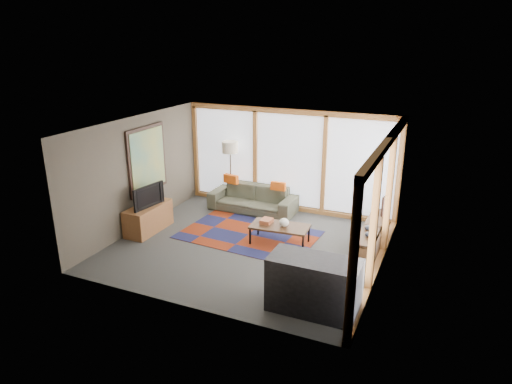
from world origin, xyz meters
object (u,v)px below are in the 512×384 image
at_px(bookshelf, 372,238).
at_px(tv_console, 148,218).
at_px(bar_counter, 314,285).
at_px(floor_lamp, 231,173).
at_px(television, 146,196).
at_px(sofa, 253,199).
at_px(coffee_table, 280,234).

bearing_deg(bookshelf, tv_console, -167.59).
bearing_deg(tv_console, bar_counter, -19.71).
height_order(floor_lamp, television, floor_lamp).
relative_size(sofa, floor_lamp, 1.32).
distance_m(sofa, floor_lamp, 0.97).
height_order(bookshelf, television, television).
relative_size(bookshelf, television, 2.39).
xyz_separation_m(floor_lamp, television, (-0.88, -2.46, 0.03)).
relative_size(floor_lamp, bar_counter, 1.15).
distance_m(floor_lamp, bar_counter, 5.33).
relative_size(floor_lamp, coffee_table, 1.36).
bearing_deg(television, bar_counter, -100.41).
bearing_deg(television, bookshelf, -68.18).
height_order(coffee_table, television, television).
distance_m(bookshelf, television, 5.02).
distance_m(television, bar_counter, 4.67).
distance_m(sofa, television, 2.78).
bearing_deg(bar_counter, floor_lamp, 131.18).
bearing_deg(coffee_table, bookshelf, 14.88).
xyz_separation_m(floor_lamp, tv_console, (-0.90, -2.41, -0.53)).
xyz_separation_m(television, bar_counter, (4.39, -1.53, -0.41)).
height_order(television, bar_counter, television).
relative_size(sofa, coffee_table, 1.79).
distance_m(floor_lamp, coffee_table, 2.86).
bearing_deg(television, sofa, -28.46).
relative_size(floor_lamp, television, 1.88).
distance_m(floor_lamp, television, 2.61).
relative_size(floor_lamp, tv_console, 1.36).
height_order(sofa, floor_lamp, floor_lamp).
height_order(sofa, bookshelf, sofa).
bearing_deg(television, floor_lamp, -10.89).
bearing_deg(coffee_table, tv_console, -169.15).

